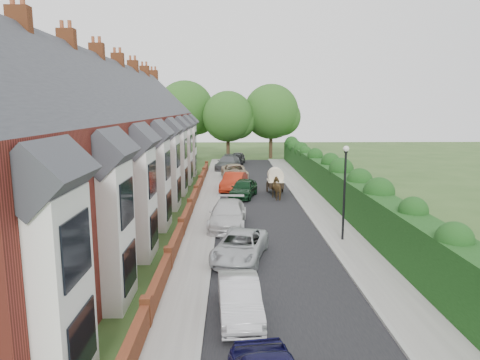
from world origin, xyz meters
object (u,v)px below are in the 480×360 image
object	(u,v)px
car_silver_b	(240,246)
car_green	(243,188)
car_beige	(234,172)
car_silver_a	(239,298)
horse_cart	(276,179)
car_black	(237,158)
car_grey	(228,163)
car_white	(228,214)
car_red	(234,182)
horse	(278,188)
lamppost	(345,181)

from	to	relation	value
car_silver_b	car_green	world-z (taller)	car_green
car_silver_b	car_beige	world-z (taller)	car_beige
car_silver_a	horse_cart	size ratio (longest dim) A/B	1.31
car_beige	car_silver_a	bearing A→B (deg)	-95.03
car_green	car_silver_a	bearing A→B (deg)	-78.33
car_beige	car_black	world-z (taller)	car_black
horse_cart	car_grey	bearing A→B (deg)	106.18
car_black	horse_cart	bearing A→B (deg)	-74.01
car_silver_b	car_white	distance (m)	5.64
car_green	car_grey	distance (m)	15.45
car_green	horse_cart	distance (m)	3.12
car_white	car_green	world-z (taller)	car_white
car_white	horse_cart	distance (m)	10.73
car_red	horse	world-z (taller)	horse
car_red	horse	xyz separation A→B (m)	(3.45, -3.53, 0.06)
car_silver_a	car_black	bearing A→B (deg)	85.73
horse	car_green	bearing A→B (deg)	-29.36
lamppost	car_white	bearing A→B (deg)	154.14
car_green	car_black	world-z (taller)	car_black
car_black	horse	bearing A→B (deg)	-74.89
car_white	car_beige	size ratio (longest dim) A/B	1.00
lamppost	car_red	bearing A→B (deg)	111.77
car_white	car_green	bearing A→B (deg)	85.71
car_grey	horse	size ratio (longest dim) A/B	2.78
lamppost	horse	bearing A→B (deg)	101.93
car_green	car_grey	world-z (taller)	car_grey
car_beige	horse_cart	world-z (taller)	horse_cart
horse_cart	car_silver_a	bearing A→B (deg)	-99.15
car_white	car_black	xyz separation A→B (m)	(0.98, 28.85, -0.02)
car_green	horse_cart	xyz separation A→B (m)	(2.71, 1.47, 0.51)
horse	car_red	bearing A→B (deg)	-60.88
car_white	horse	size ratio (longest dim) A/B	2.64
horse	car_silver_b	bearing A→B (deg)	61.14
car_green	horse	distance (m)	2.80
car_silver_b	car_red	world-z (taller)	car_red
horse	car_white	bearing A→B (deg)	48.35
car_beige	horse	distance (m)	10.09
car_green	horse_cart	world-z (taller)	horse_cart
car_silver_b	car_beige	distance (m)	22.94
car_white	car_green	xyz separation A→B (m)	(1.19, 8.52, -0.03)
lamppost	car_beige	bearing A→B (deg)	105.53
car_white	car_beige	distance (m)	17.35
car_white	car_grey	world-z (taller)	car_grey
car_silver_b	lamppost	bearing A→B (deg)	38.27
car_silver_a	car_green	world-z (taller)	car_green
car_beige	horse_cart	distance (m)	8.11
horse	car_beige	bearing A→B (deg)	-85.71
lamppost	car_silver_b	size ratio (longest dim) A/B	1.11
car_grey	horse	world-z (taller)	horse
horse_cart	horse	bearing A→B (deg)	-90.00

